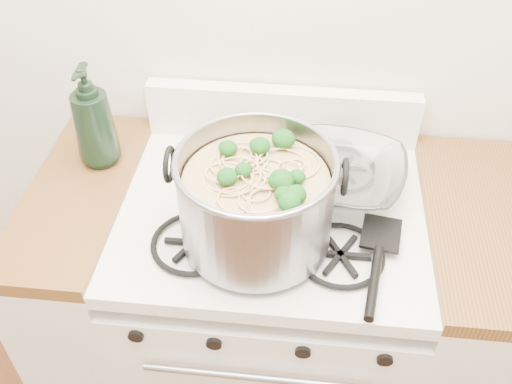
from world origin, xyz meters
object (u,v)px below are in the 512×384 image
object	(u,v)px
gas_range	(269,318)
spatula	(381,231)
stock_pot	(256,201)
bottle	(92,116)
glass_bowl	(341,181)

from	to	relation	value
gas_range	spatula	bearing A→B (deg)	-17.48
stock_pot	spatula	size ratio (longest dim) A/B	1.24
gas_range	bottle	distance (m)	0.79
stock_pot	glass_bowl	size ratio (longest dim) A/B	3.04
gas_range	glass_bowl	xyz separation A→B (m)	(0.17, 0.08, 0.50)
gas_range	bottle	xyz separation A→B (m)	(-0.47, 0.12, 0.63)
bottle	glass_bowl	bearing A→B (deg)	-3.63
stock_pot	glass_bowl	xyz separation A→B (m)	(0.20, 0.20, -0.09)
spatula	gas_range	bearing A→B (deg)	171.32
spatula	bottle	distance (m)	0.77
gas_range	spatula	distance (m)	0.57
spatula	bottle	bearing A→B (deg)	173.37
stock_pot	bottle	distance (m)	0.51
glass_bowl	gas_range	bearing A→B (deg)	-154.28
bottle	gas_range	bearing A→B (deg)	-14.43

